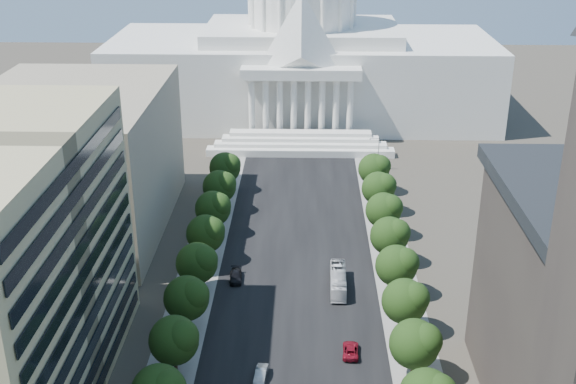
# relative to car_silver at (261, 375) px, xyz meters

# --- Properties ---
(road_asphalt) EXTENTS (30.00, 260.00, 0.01)m
(road_asphalt) POSITION_rel_car_silver_xyz_m (4.96, 42.85, -0.79)
(road_asphalt) COLOR black
(road_asphalt) RESTS_ON ground
(sidewalk_left) EXTENTS (8.00, 260.00, 0.02)m
(sidewalk_left) POSITION_rel_car_silver_xyz_m (-14.04, 42.85, -0.79)
(sidewalk_left) COLOR gray
(sidewalk_left) RESTS_ON ground
(sidewalk_right) EXTENTS (8.00, 260.00, 0.02)m
(sidewalk_right) POSITION_rel_car_silver_xyz_m (23.96, 42.85, -0.79)
(sidewalk_right) COLOR gray
(sidewalk_right) RESTS_ON ground
(capitol) EXTENTS (120.00, 56.00, 73.00)m
(capitol) POSITION_rel_car_silver_xyz_m (4.96, 137.75, 19.22)
(capitol) COLOR white
(capitol) RESTS_ON ground
(office_block_left_far) EXTENTS (38.00, 52.00, 30.00)m
(office_block_left_far) POSITION_rel_car_silver_xyz_m (-43.04, 52.85, 14.21)
(office_block_left_far) COLOR gray
(office_block_left_far) RESTS_ON ground
(tree_l_d) EXTENTS (7.79, 7.60, 9.97)m
(tree_l_d) POSITION_rel_car_silver_xyz_m (-12.71, 0.66, 5.66)
(tree_l_d) COLOR #33261C
(tree_l_d) RESTS_ON ground
(tree_l_e) EXTENTS (7.79, 7.60, 9.97)m
(tree_l_e) POSITION_rel_car_silver_xyz_m (-12.71, 12.66, 5.66)
(tree_l_e) COLOR #33261C
(tree_l_e) RESTS_ON ground
(tree_l_f) EXTENTS (7.79, 7.60, 9.97)m
(tree_l_f) POSITION_rel_car_silver_xyz_m (-12.71, 24.66, 5.66)
(tree_l_f) COLOR #33261C
(tree_l_f) RESTS_ON ground
(tree_l_g) EXTENTS (7.79, 7.60, 9.97)m
(tree_l_g) POSITION_rel_car_silver_xyz_m (-12.71, 36.66, 5.66)
(tree_l_g) COLOR #33261C
(tree_l_g) RESTS_ON ground
(tree_l_h) EXTENTS (7.79, 7.60, 9.97)m
(tree_l_h) POSITION_rel_car_silver_xyz_m (-12.71, 48.66, 5.66)
(tree_l_h) COLOR #33261C
(tree_l_h) RESTS_ON ground
(tree_l_i) EXTENTS (7.79, 7.60, 9.97)m
(tree_l_i) POSITION_rel_car_silver_xyz_m (-12.71, 60.66, 5.66)
(tree_l_i) COLOR #33261C
(tree_l_i) RESTS_ON ground
(tree_l_j) EXTENTS (7.79, 7.60, 9.97)m
(tree_l_j) POSITION_rel_car_silver_xyz_m (-12.71, 72.66, 5.66)
(tree_l_j) COLOR #33261C
(tree_l_j) RESTS_ON ground
(tree_r_d) EXTENTS (7.79, 7.60, 9.97)m
(tree_r_d) POSITION_rel_car_silver_xyz_m (23.29, 0.66, 5.66)
(tree_r_d) COLOR #33261C
(tree_r_d) RESTS_ON ground
(tree_r_e) EXTENTS (7.79, 7.60, 9.97)m
(tree_r_e) POSITION_rel_car_silver_xyz_m (23.29, 12.66, 5.66)
(tree_r_e) COLOR #33261C
(tree_r_e) RESTS_ON ground
(tree_r_f) EXTENTS (7.79, 7.60, 9.97)m
(tree_r_f) POSITION_rel_car_silver_xyz_m (23.29, 24.66, 5.66)
(tree_r_f) COLOR #33261C
(tree_r_f) RESTS_ON ground
(tree_r_g) EXTENTS (7.79, 7.60, 9.97)m
(tree_r_g) POSITION_rel_car_silver_xyz_m (23.29, 36.66, 5.66)
(tree_r_g) COLOR #33261C
(tree_r_g) RESTS_ON ground
(tree_r_h) EXTENTS (7.79, 7.60, 9.97)m
(tree_r_h) POSITION_rel_car_silver_xyz_m (23.29, 48.66, 5.66)
(tree_r_h) COLOR #33261C
(tree_r_h) RESTS_ON ground
(tree_r_i) EXTENTS (7.79, 7.60, 9.97)m
(tree_r_i) POSITION_rel_car_silver_xyz_m (23.29, 60.66, 5.66)
(tree_r_i) COLOR #33261C
(tree_r_i) RESTS_ON ground
(tree_r_j) EXTENTS (7.79, 7.60, 9.97)m
(tree_r_j) POSITION_rel_car_silver_xyz_m (23.29, 72.66, 5.66)
(tree_r_j) COLOR #33261C
(tree_r_j) RESTS_ON ground
(streetlight_c) EXTENTS (2.61, 0.44, 9.00)m
(streetlight_c) POSITION_rel_car_silver_xyz_m (24.86, 12.85, 5.03)
(streetlight_c) COLOR gray
(streetlight_c) RESTS_ON ground
(streetlight_d) EXTENTS (2.61, 0.44, 9.00)m
(streetlight_d) POSITION_rel_car_silver_xyz_m (24.86, 37.85, 5.03)
(streetlight_d) COLOR gray
(streetlight_d) RESTS_ON ground
(streetlight_e) EXTENTS (2.61, 0.44, 9.00)m
(streetlight_e) POSITION_rel_car_silver_xyz_m (24.86, 62.85, 5.03)
(streetlight_e) COLOR gray
(streetlight_e) RESTS_ON ground
(streetlight_f) EXTENTS (2.61, 0.44, 9.00)m
(streetlight_f) POSITION_rel_car_silver_xyz_m (24.86, 87.85, 5.03)
(streetlight_f) COLOR gray
(streetlight_f) RESTS_ON ground
(car_silver) EXTENTS (2.14, 4.94, 1.58)m
(car_silver) POSITION_rel_car_silver_xyz_m (0.00, 0.00, 0.00)
(car_silver) COLOR #AAADB2
(car_silver) RESTS_ON ground
(car_red) EXTENTS (2.79, 5.53, 1.50)m
(car_red) POSITION_rel_car_silver_xyz_m (13.95, 6.63, -0.04)
(car_red) COLOR maroon
(car_red) RESTS_ON ground
(car_dark_b) EXTENTS (2.66, 5.75, 1.63)m
(car_dark_b) POSITION_rel_car_silver_xyz_m (-6.57, 29.66, 0.02)
(car_dark_b) COLOR black
(car_dark_b) RESTS_ON ground
(city_bus) EXTENTS (3.09, 12.14, 3.36)m
(city_bus) POSITION_rel_car_silver_xyz_m (12.72, 27.08, 0.89)
(city_bus) COLOR silver
(city_bus) RESTS_ON ground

